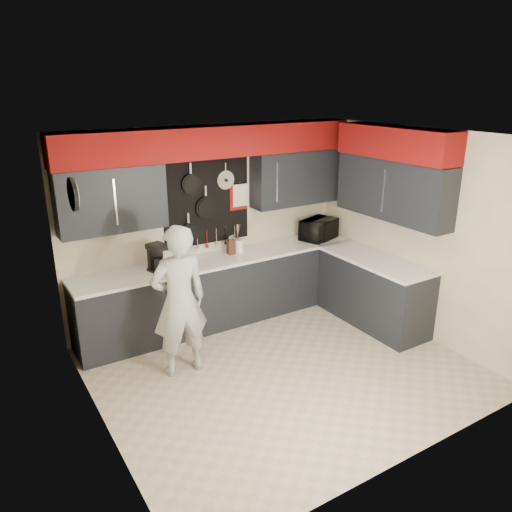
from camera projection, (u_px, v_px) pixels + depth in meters
ground at (283, 369)px, 5.69m from camera, size 4.00×4.00×0.00m
back_wall_assembly at (215, 173)px, 6.31m from camera, size 4.00×0.36×2.60m
right_wall_assembly at (397, 180)px, 6.18m from camera, size 0.36×3.50×2.60m
left_wall_assembly at (93, 300)px, 4.27m from camera, size 0.05×3.50×2.60m
base_cabinets at (266, 290)px, 6.69m from camera, size 3.95×2.20×0.92m
microwave at (319, 229)px, 7.25m from camera, size 0.62×0.52×0.30m
knife_block at (231, 247)px, 6.64m from camera, size 0.10×0.10×0.20m
utensil_crock at (239, 246)px, 6.74m from camera, size 0.13×0.13×0.17m
coffee_maker at (157, 257)px, 6.03m from camera, size 0.23×0.27×0.35m
person at (179, 302)px, 5.38m from camera, size 0.65×0.44×1.72m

